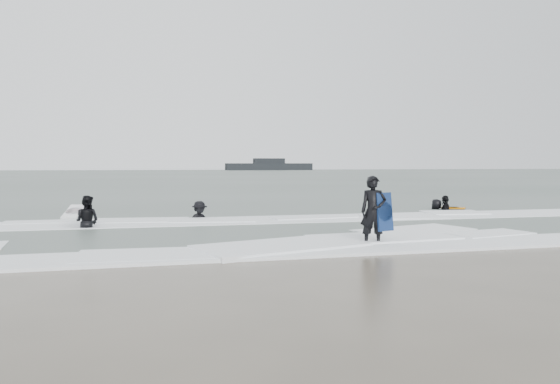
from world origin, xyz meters
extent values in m
plane|color=brown|center=(0.00, 0.00, 0.00)|extent=(320.00, 320.00, 0.00)
plane|color=#47544C|center=(0.00, 80.00, 0.06)|extent=(320.00, 320.00, 0.00)
imported|color=black|center=(1.13, -0.13, 0.00)|extent=(0.72, 0.55, 1.77)
imported|color=black|center=(-6.15, 5.08, 0.00)|extent=(0.96, 0.87, 1.62)
imported|color=black|center=(-2.50, 6.98, 0.00)|extent=(1.13, 0.85, 1.55)
imported|color=black|center=(8.23, 8.45, 0.00)|extent=(0.93, 1.15, 1.83)
imported|color=black|center=(7.99, 8.77, 0.00)|extent=(0.94, 0.94, 1.65)
cube|color=white|center=(0.00, -0.60, 0.03)|extent=(30.03, 2.32, 0.07)
cube|color=white|center=(0.00, 6.00, 0.04)|extent=(30.00, 2.60, 0.09)
cube|color=black|center=(31.85, 148.22, 1.09)|extent=(26.14, 4.67, 2.05)
cube|color=black|center=(31.85, 148.22, 2.86)|extent=(9.34, 2.80, 1.49)
camera|label=1|loc=(-4.36, -12.69, 2.05)|focal=35.00mm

